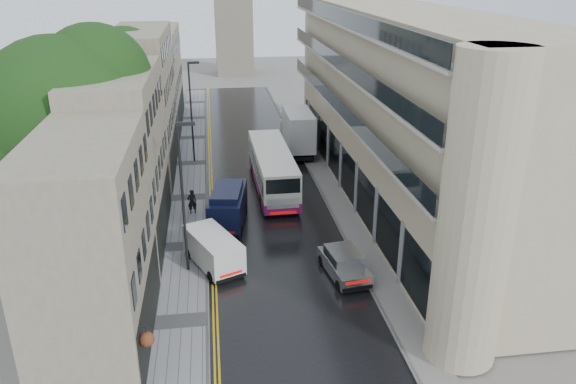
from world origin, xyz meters
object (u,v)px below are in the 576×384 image
object	(u,v)px
navy_van	(209,216)
lamp_post_near	(183,200)
white_van	(211,266)
lamp_post_far	(191,113)
pedestrian	(192,202)
tree_far	(107,107)
tree_near	(66,145)
white_lorry	(289,137)
silver_hatchback	(339,278)
cream_bus	(261,185)

from	to	relation	value
navy_van	lamp_post_near	xyz separation A→B (m)	(-1.36, -4.68, 3.16)
white_van	lamp_post_far	xyz separation A→B (m)	(-1.30, 21.74, 3.55)
white_van	pedestrian	distance (m)	9.79
tree_far	navy_van	xyz separation A→B (m)	(7.90, -12.20, -4.80)
tree_near	lamp_post_near	bearing A→B (deg)	-29.53
white_lorry	lamp_post_near	bearing A→B (deg)	-113.49
tree_near	pedestrian	size ratio (longest dim) A/B	7.53
pedestrian	lamp_post_far	distance (m)	12.54
tree_near	lamp_post_far	xyz separation A→B (m)	(6.90, 16.37, -2.32)
tree_near	lamp_post_far	size ratio (longest dim) A/B	1.54
white_lorry	lamp_post_far	size ratio (longest dim) A/B	0.89
white_van	pedestrian	size ratio (longest dim) A/B	2.54
tree_near	tree_far	bearing A→B (deg)	88.68
white_van	white_lorry	bearing A→B (deg)	47.08
tree_far	lamp_post_far	size ratio (longest dim) A/B	1.38
lamp_post_far	tree_near	bearing A→B (deg)	-117.96
tree_near	white_van	xyz separation A→B (m)	(8.20, -5.37, -5.86)
tree_near	silver_hatchback	size ratio (longest dim) A/B	3.25
cream_bus	white_lorry	world-z (taller)	white_lorry
navy_van	pedestrian	bearing A→B (deg)	118.05
white_lorry	lamp_post_near	xyz separation A→B (m)	(-8.82, -19.83, 2.46)
cream_bus	silver_hatchback	size ratio (longest dim) A/B	2.81
white_van	navy_van	distance (m)	6.18
navy_van	tree_far	bearing A→B (deg)	131.80
navy_van	pedestrian	xyz separation A→B (m)	(-1.23, 3.54, -0.39)
navy_van	silver_hatchback	bearing A→B (deg)	-39.84
tree_near	white_lorry	world-z (taller)	tree_near
pedestrian	silver_hatchback	bearing A→B (deg)	110.71
tree_far	white_lorry	world-z (taller)	tree_far
navy_van	white_lorry	bearing A→B (deg)	72.66
cream_bus	pedestrian	world-z (taller)	cream_bus
silver_hatchback	white_van	size ratio (longest dim) A/B	0.91
white_lorry	navy_van	size ratio (longest dim) A/B	1.45
lamp_post_far	lamp_post_near	bearing A→B (deg)	-95.28
silver_hatchback	navy_van	xyz separation A→B (m)	(-7.05, 8.03, 0.61)
pedestrian	lamp_post_far	world-z (taller)	lamp_post_far
tree_near	tree_far	xyz separation A→B (m)	(0.30, 13.00, -0.72)
silver_hatchback	lamp_post_near	world-z (taller)	lamp_post_near
tree_far	lamp_post_far	bearing A→B (deg)	27.01
silver_hatchback	tree_near	bearing A→B (deg)	146.92
lamp_post_near	white_lorry	bearing A→B (deg)	64.83
tree_far	navy_van	bearing A→B (deg)	-57.07
cream_bus	white_van	size ratio (longest dim) A/B	2.56
white_van	cream_bus	bearing A→B (deg)	46.24
pedestrian	lamp_post_near	world-z (taller)	lamp_post_near
tree_far	cream_bus	world-z (taller)	tree_far
tree_near	lamp_post_far	distance (m)	17.91
white_van	navy_van	world-z (taller)	navy_van
silver_hatchback	white_van	bearing A→B (deg)	157.50
navy_van	tree_near	bearing A→B (deg)	-165.53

